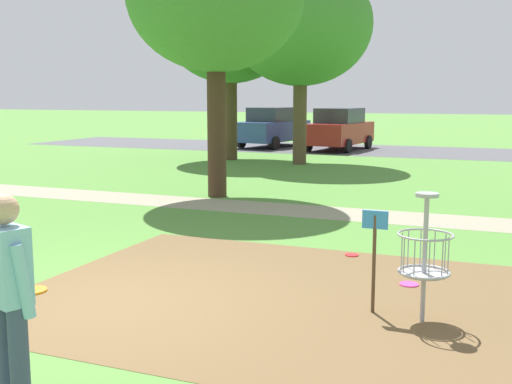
# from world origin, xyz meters

# --- Properties ---
(ground_plane) EXTENTS (160.00, 160.00, 0.00)m
(ground_plane) POSITION_xyz_m (0.00, 0.00, 0.00)
(ground_plane) COLOR #518438
(dirt_tee_pad) EXTENTS (6.15, 4.91, 0.01)m
(dirt_tee_pad) POSITION_xyz_m (1.86, 1.04, 0.00)
(dirt_tee_pad) COLOR brown
(dirt_tee_pad) RESTS_ON ground
(disc_golf_basket) EXTENTS (0.98, 0.58, 1.39)m
(disc_golf_basket) POSITION_xyz_m (3.49, 0.79, 0.75)
(disc_golf_basket) COLOR #9E9EA3
(disc_golf_basket) RESTS_ON ground
(player_waiting_right) EXTENTS (0.50, 0.44, 1.71)m
(player_waiting_right) POSITION_xyz_m (1.06, -2.49, 0.97)
(player_waiting_right) COLOR #384260
(player_waiting_right) RESTS_ON ground
(frisbee_by_tee) EXTENTS (0.24, 0.24, 0.02)m
(frisbee_by_tee) POSITION_xyz_m (3.22, 2.07, 0.01)
(frisbee_by_tee) COLOR #E53D99
(frisbee_by_tee) RESTS_ON ground
(frisbee_far_left) EXTENTS (0.21, 0.21, 0.02)m
(frisbee_far_left) POSITION_xyz_m (2.19, 3.26, 0.01)
(frisbee_far_left) COLOR red
(frisbee_far_left) RESTS_ON ground
(tree_near_left) EXTENTS (4.88, 4.88, 6.86)m
(tree_near_left) POSITION_xyz_m (-2.55, 15.18, 4.76)
(tree_near_left) COLOR brown
(tree_near_left) RESTS_ON ground
(tree_mid_center) EXTENTS (4.96, 4.96, 7.05)m
(tree_mid_center) POSITION_xyz_m (-5.43, 15.71, 4.91)
(tree_mid_center) COLOR #4C3823
(tree_mid_center) RESTS_ON ground
(parking_lot_strip) EXTENTS (36.00, 6.00, 0.01)m
(parking_lot_strip) POSITION_xyz_m (0.00, 21.80, 0.00)
(parking_lot_strip) COLOR #4C4C51
(parking_lot_strip) RESTS_ON ground
(parked_car_leftmost) EXTENTS (2.51, 4.45, 1.84)m
(parked_car_leftmost) POSITION_xyz_m (-6.07, 21.85, 0.92)
(parked_car_leftmost) COLOR #2D4784
(parked_car_leftmost) RESTS_ON ground
(parked_car_center_left) EXTENTS (2.34, 4.38, 1.84)m
(parked_car_center_left) POSITION_xyz_m (-2.74, 21.36, 0.92)
(parked_car_center_left) COLOR maroon
(parked_car_center_left) RESTS_ON ground
(gravel_path) EXTENTS (40.00, 1.42, 0.00)m
(gravel_path) POSITION_xyz_m (0.00, 6.54, 0.00)
(gravel_path) COLOR gray
(gravel_path) RESTS_ON ground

